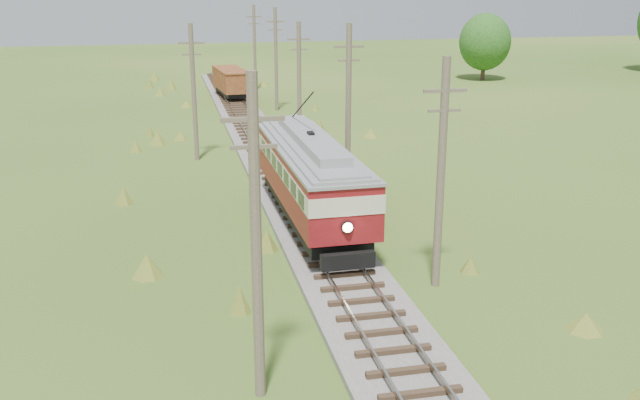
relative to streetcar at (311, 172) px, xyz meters
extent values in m
cube|color=#605B54|center=(0.00, 8.64, -2.60)|extent=(3.60, 96.00, 0.25)
cube|color=#726659|center=(-0.72, 8.64, -2.24)|extent=(0.08, 96.00, 0.17)
cube|color=#726659|center=(0.72, 8.64, -2.24)|extent=(0.08, 96.00, 0.17)
cube|color=#2D2116|center=(0.00, 8.64, -2.40)|extent=(2.40, 96.00, 0.16)
cube|color=black|center=(0.00, 0.00, -1.69)|extent=(2.66, 11.68, 0.47)
cube|color=maroon|center=(0.00, 0.00, -0.64)|extent=(3.12, 12.70, 1.16)
cube|color=beige|center=(0.00, 0.00, 0.31)|extent=(3.15, 12.76, 0.74)
cube|color=black|center=(0.00, 0.00, 0.31)|extent=(3.17, 12.19, 0.58)
cube|color=maroon|center=(0.00, 0.00, 0.84)|extent=(3.12, 12.70, 0.32)
cube|color=gray|center=(0.00, 0.00, 1.19)|extent=(3.18, 12.83, 0.40)
cube|color=gray|center=(0.00, 0.00, 1.55)|extent=(1.45, 9.51, 0.42)
sphere|color=#FFF2BF|center=(0.08, -6.41, -0.48)|extent=(0.38, 0.38, 0.38)
cylinder|color=black|center=(-0.02, 1.90, 2.74)|extent=(0.13, 4.92, 2.04)
cylinder|color=black|center=(-0.73, -4.80, -1.75)|extent=(0.14, 0.85, 0.84)
cylinder|color=black|center=(0.85, -4.78, -1.75)|extent=(0.14, 0.85, 0.84)
cylinder|color=black|center=(-0.85, 4.78, -1.75)|extent=(0.14, 0.85, 0.84)
cylinder|color=black|center=(0.73, 4.80, -1.75)|extent=(0.14, 0.85, 0.84)
cube|color=black|center=(0.00, 37.96, -1.85)|extent=(2.48, 6.66, 0.45)
cube|color=#5E2916|center=(0.00, 37.96, -0.72)|extent=(3.02, 7.42, 1.81)
cube|color=#5E2916|center=(0.00, 37.96, 0.23)|extent=(3.08, 7.57, 0.11)
cylinder|color=black|center=(-0.47, 35.74, -1.81)|extent=(0.18, 0.73, 0.72)
cylinder|color=black|center=(0.88, 35.87, -1.81)|extent=(0.18, 0.73, 0.72)
cylinder|color=black|center=(-0.88, 40.06, -1.81)|extent=(0.18, 0.73, 0.72)
cylinder|color=black|center=(0.47, 40.19, -1.81)|extent=(0.18, 0.73, 0.72)
cone|color=gray|center=(3.48, 23.10, -2.11)|extent=(3.28, 3.28, 1.23)
cone|color=gray|center=(4.30, 22.07, -2.37)|extent=(1.84, 1.84, 0.72)
cylinder|color=brown|center=(3.30, -7.36, 1.57)|extent=(0.30, 0.30, 8.60)
cube|color=brown|center=(3.30, -7.36, 4.67)|extent=(1.60, 0.12, 0.12)
cube|color=brown|center=(3.30, -7.36, 3.97)|extent=(1.20, 0.10, 0.10)
cylinder|color=brown|center=(3.20, 5.64, 1.77)|extent=(0.30, 0.30, 9.00)
cube|color=brown|center=(3.20, 5.64, 5.07)|extent=(1.60, 0.12, 0.12)
cube|color=brown|center=(3.20, 5.64, 4.37)|extent=(1.20, 0.10, 0.10)
cylinder|color=brown|center=(3.00, 18.64, 1.47)|extent=(0.30, 0.30, 8.40)
cube|color=brown|center=(3.00, 18.64, 4.47)|extent=(1.60, 0.12, 0.12)
cube|color=brown|center=(3.00, 18.64, 3.77)|extent=(1.20, 0.10, 0.10)
cylinder|color=brown|center=(3.40, 31.64, 1.72)|extent=(0.30, 0.30, 8.90)
cube|color=brown|center=(3.40, 31.64, 4.97)|extent=(1.60, 0.12, 0.12)
cube|color=brown|center=(3.40, 31.64, 4.27)|extent=(1.20, 0.10, 0.10)
cylinder|color=brown|center=(3.20, 44.64, 1.62)|extent=(0.30, 0.30, 8.70)
cube|color=brown|center=(3.20, 44.64, 4.77)|extent=(1.60, 0.12, 0.12)
cube|color=brown|center=(3.20, 44.64, 4.07)|extent=(1.20, 0.10, 0.10)
cylinder|color=brown|center=(-4.20, -13.36, 1.77)|extent=(0.30, 0.30, 9.00)
cube|color=brown|center=(-4.20, -13.36, 5.07)|extent=(1.60, 0.12, 0.12)
cube|color=brown|center=(-4.20, -13.36, 4.37)|extent=(1.20, 0.10, 0.10)
cylinder|color=brown|center=(-4.50, 14.64, 1.57)|extent=(0.30, 0.30, 8.60)
cube|color=brown|center=(-4.50, 14.64, 4.67)|extent=(1.60, 0.12, 0.12)
cube|color=brown|center=(-4.50, 14.64, 3.97)|extent=(1.20, 0.10, 0.10)
cylinder|color=#38281C|center=(30.00, 46.64, -1.47)|extent=(0.50, 0.50, 2.52)
ellipsoid|color=#164715|center=(30.00, 46.64, 1.61)|extent=(5.88, 5.88, 6.47)
camera|label=1|loc=(-6.30, -30.75, 8.36)|focal=40.00mm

